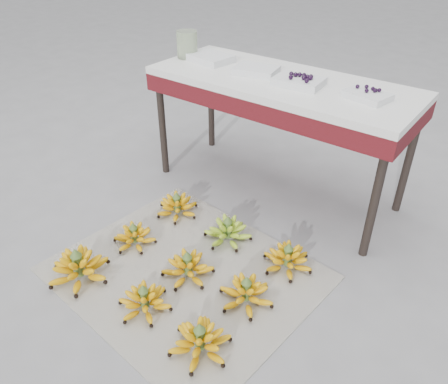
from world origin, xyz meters
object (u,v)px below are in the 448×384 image
Objects in this scene: newspaper_mat at (186,273)px; glass_jar at (187,44)px; bunch_front_left at (79,268)px; bunch_front_right at (200,341)px; tray_right at (299,81)px; tray_left at (256,70)px; tray_far_right at (367,95)px; bunch_back_center at (228,231)px; bunch_back_right at (288,259)px; bunch_back_left at (177,206)px; bunch_mid_right at (246,293)px; bunch_mid_left at (134,237)px; vendor_table at (280,93)px; bunch_mid_center at (188,267)px; tray_far_left at (210,58)px; bunch_front_center at (145,301)px.

glass_jar is (-0.77, 0.95, 0.84)m from newspaper_mat.
bunch_front_left is 1.10× the size of bunch_front_right.
tray_right is at bearing 83.65° from bunch_front_left.
tray_far_right is at bearing 0.54° from tray_left.
bunch_back_center is 1.06× the size of bunch_back_right.
bunch_back_left is 1.08× the size of tray_right.
bunch_mid_right is 0.33m from bunch_back_right.
bunch_back_right is 1.25× the size of tray_far_right.
bunch_mid_left is 0.20× the size of vendor_table.
bunch_mid_center is 1.04× the size of bunch_back_center.
bunch_back_left is at bearing -104.11° from tray_left.
glass_jar reaches higher than tray_far_left.
bunch_mid_center reaches higher than bunch_back_left.
bunch_mid_left is 0.52m from bunch_back_center.
vendor_table is 6.33× the size of tray_far_right.
bunch_front_left is at bearing -110.19° from tray_right.
tray_left reaches higher than newspaper_mat.
bunch_mid_center is 0.36m from bunch_back_center.
bunch_back_center is (0.39, -0.01, 0.00)m from bunch_back_left.
bunch_back_right is (0.03, 0.33, -0.00)m from bunch_mid_right.
bunch_back_center is 1.18× the size of tray_left.
tray_far_left is at bearing 102.07° from bunch_front_center.
vendor_table is (-0.09, 0.97, 0.61)m from bunch_mid_center.
bunch_back_left is (-0.41, 0.37, -0.00)m from bunch_mid_center.
bunch_mid_left is at bearing 154.79° from bunch_mid_center.
tray_far_left is at bearing 121.08° from bunch_back_left.
bunch_front_center is at bearing -109.18° from tray_far_right.
tray_far_right reaches higher than bunch_back_center.
bunch_back_left is at bearing 155.74° from bunch_front_right.
vendor_table reaches higher than bunch_back_right.
vendor_table reaches higher than bunch_front_right.
bunch_back_right is 1.05× the size of tray_far_left.
newspaper_mat is 1.21m from tray_right.
bunch_mid_center is at bearing -25.36° from bunch_mid_left.
tray_far_left is (-0.60, 0.98, 0.77)m from newspaper_mat.
bunch_mid_right is at bearing -71.97° from tray_right.
bunch_front_right is 1.87m from glass_jar.
bunch_mid_right is (0.33, 0.04, -0.00)m from bunch_mid_center.
bunch_front_right reaches higher than newspaper_mat.
bunch_mid_center is at bearing -92.56° from tray_right.
bunch_mid_left is 1.25m from tray_right.
bunch_front_right is at bearing -16.86° from bunch_front_center.
bunch_mid_center is 1.27m from tray_far_right.
bunch_mid_center is at bearing 155.63° from bunch_front_right.
vendor_table is 0.52m from tray_far_right.
glass_jar is (-0.39, 0.59, 0.78)m from bunch_back_left.
glass_jar is (-0.71, -0.01, 0.17)m from vendor_table.
vendor_table reaches higher than bunch_mid_left.
bunch_mid_center is at bearing -74.86° from tray_left.
bunch_front_right is (0.36, -0.31, 0.06)m from newspaper_mat.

